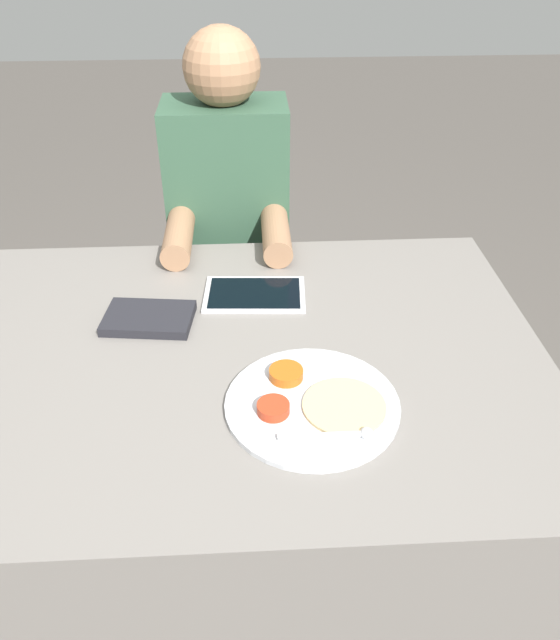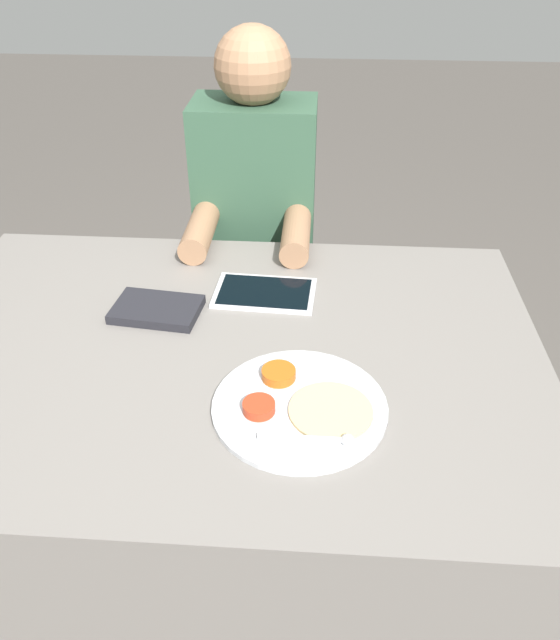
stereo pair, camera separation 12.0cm
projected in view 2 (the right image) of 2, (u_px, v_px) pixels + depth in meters
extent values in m
plane|color=#4C4742|center=(236.00, 575.00, 1.67)|extent=(12.00, 12.00, 0.00)
cube|color=slate|center=(230.00, 479.00, 1.45)|extent=(1.27, 0.89, 0.77)
cylinder|color=#B7BABF|center=(300.00, 407.00, 1.08)|extent=(0.31, 0.31, 0.01)
cylinder|color=#B75114|center=(279.00, 374.00, 1.13)|extent=(0.06, 0.06, 0.02)
cylinder|color=#A83319|center=(259.00, 407.00, 1.06)|extent=(0.06, 0.06, 0.02)
cylinder|color=tan|center=(331.00, 411.00, 1.06)|extent=(0.14, 0.14, 0.01)
cylinder|color=#B7BABF|center=(302.00, 438.00, 1.01)|extent=(0.15, 0.01, 0.01)
sphere|color=#B7BABF|center=(347.00, 440.00, 1.00)|extent=(0.02, 0.02, 0.02)
cube|color=silver|center=(157.00, 312.00, 1.32)|extent=(0.19, 0.14, 0.01)
cube|color=black|center=(157.00, 309.00, 1.32)|extent=(0.19, 0.14, 0.02)
cube|color=#B7B7BC|center=(265.00, 293.00, 1.38)|extent=(0.23, 0.15, 0.01)
cube|color=black|center=(265.00, 291.00, 1.38)|extent=(0.21, 0.13, 0.00)
cube|color=black|center=(260.00, 364.00, 2.05)|extent=(0.29, 0.22, 0.44)
cube|color=#2D4C38|center=(256.00, 216.00, 1.74)|extent=(0.32, 0.20, 0.63)
sphere|color=#936B4C|center=(253.00, 65.00, 1.51)|extent=(0.19, 0.19, 0.19)
cylinder|color=#936B4C|center=(200.00, 231.00, 1.56)|extent=(0.07, 0.23, 0.07)
cylinder|color=#936B4C|center=(296.00, 234.00, 1.55)|extent=(0.07, 0.23, 0.07)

